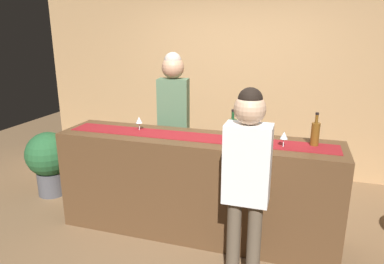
# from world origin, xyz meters

# --- Properties ---
(ground_plane) EXTENTS (10.00, 10.00, 0.00)m
(ground_plane) POSITION_xyz_m (0.00, 0.00, 0.00)
(ground_plane) COLOR brown
(back_wall) EXTENTS (6.00, 0.12, 2.90)m
(back_wall) POSITION_xyz_m (0.00, 1.90, 1.45)
(back_wall) COLOR tan
(back_wall) RESTS_ON ground
(bar_counter) EXTENTS (2.74, 0.60, 1.02)m
(bar_counter) POSITION_xyz_m (0.00, 0.00, 0.51)
(bar_counter) COLOR #543821
(bar_counter) RESTS_ON ground
(counter_runner_cloth) EXTENTS (2.61, 0.28, 0.01)m
(counter_runner_cloth) POSITION_xyz_m (0.00, 0.00, 1.02)
(counter_runner_cloth) COLOR maroon
(counter_runner_cloth) RESTS_ON bar_counter
(wine_bottle_green) EXTENTS (0.07, 0.07, 0.30)m
(wine_bottle_green) POSITION_xyz_m (0.36, -0.03, 1.13)
(wine_bottle_green) COLOR #194723
(wine_bottle_green) RESTS_ON bar_counter
(wine_bottle_amber) EXTENTS (0.07, 0.07, 0.30)m
(wine_bottle_amber) POSITION_xyz_m (1.08, 0.07, 1.13)
(wine_bottle_amber) COLOR brown
(wine_bottle_amber) RESTS_ON bar_counter
(wine_glass_near_customer) EXTENTS (0.07, 0.07, 0.14)m
(wine_glass_near_customer) POSITION_xyz_m (-0.62, 0.06, 1.13)
(wine_glass_near_customer) COLOR silver
(wine_glass_near_customer) RESTS_ON bar_counter
(wine_glass_mid_counter) EXTENTS (0.07, 0.07, 0.14)m
(wine_glass_mid_counter) POSITION_xyz_m (0.82, -0.06, 1.13)
(wine_glass_mid_counter) COLOR silver
(wine_glass_mid_counter) RESTS_ON bar_counter
(bartender) EXTENTS (0.37, 0.25, 1.78)m
(bartender) POSITION_xyz_m (-0.44, 0.58, 1.12)
(bartender) COLOR #26262B
(bartender) RESTS_ON ground
(customer_sipping) EXTENTS (0.34, 0.23, 1.63)m
(customer_sipping) POSITION_xyz_m (0.59, -0.66, 1.00)
(customer_sipping) COLOR brown
(customer_sipping) RESTS_ON ground
(potted_plant_tall) EXTENTS (0.55, 0.55, 0.81)m
(potted_plant_tall) POSITION_xyz_m (-2.00, 0.29, 0.47)
(potted_plant_tall) COLOR #4C4C51
(potted_plant_tall) RESTS_ON ground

